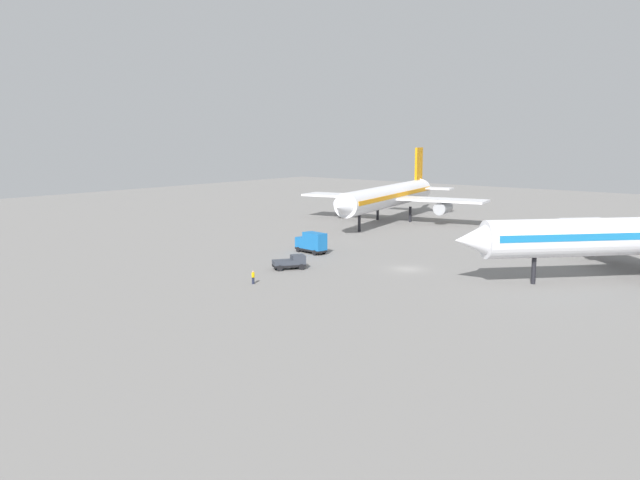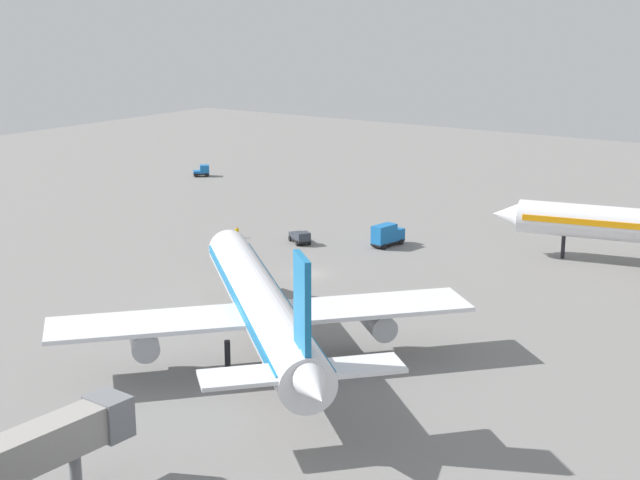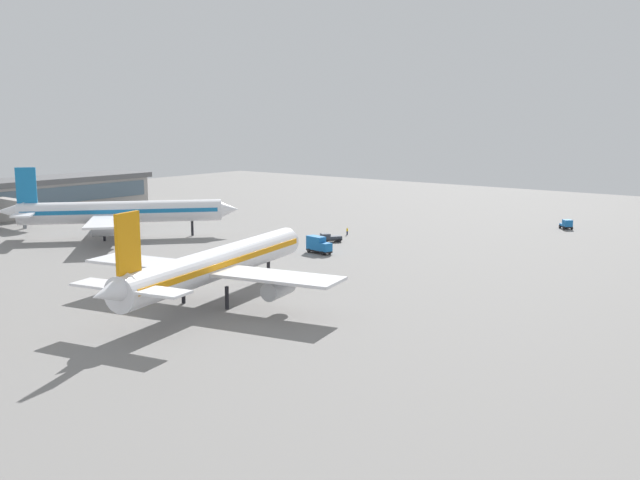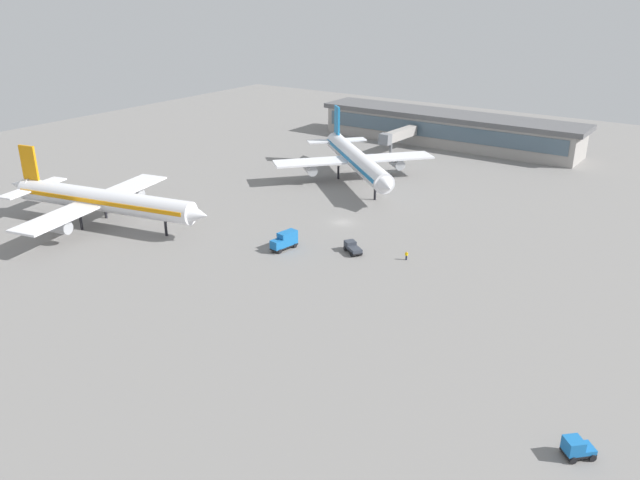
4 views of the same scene
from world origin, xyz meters
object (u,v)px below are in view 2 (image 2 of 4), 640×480
(baggage_tug, at_px, (203,171))
(pushback_tractor, at_px, (300,237))
(airplane_taxiing, at_px, (261,305))
(ground_crew_worker, at_px, (237,232))
(catering_truck, at_px, (387,235))

(baggage_tug, height_order, pushback_tractor, baggage_tug)
(baggage_tug, bearing_deg, pushback_tractor, -78.98)
(airplane_taxiing, bearing_deg, ground_crew_worker, -5.93)
(pushback_tractor, bearing_deg, airplane_taxiing, -25.33)
(ground_crew_worker, bearing_deg, airplane_taxiing, -171.97)
(baggage_tug, distance_m, pushback_tractor, 59.10)
(baggage_tug, distance_m, catering_truck, 66.17)
(ground_crew_worker, bearing_deg, catering_truck, -102.55)
(catering_truck, height_order, pushback_tractor, catering_truck)
(baggage_tug, bearing_deg, ground_crew_worker, -87.44)
(pushback_tractor, xyz_separation_m, ground_crew_worker, (-9.93, -2.63, -0.12))
(pushback_tractor, bearing_deg, catering_truck, 60.86)
(ground_crew_worker, bearing_deg, baggage_tug, 12.86)
(airplane_taxiing, distance_m, ground_crew_worker, 50.63)
(catering_truck, bearing_deg, baggage_tug, 74.68)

